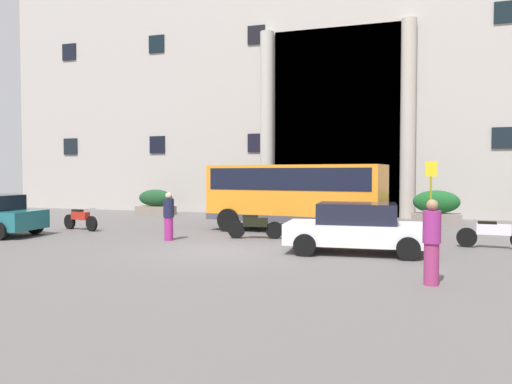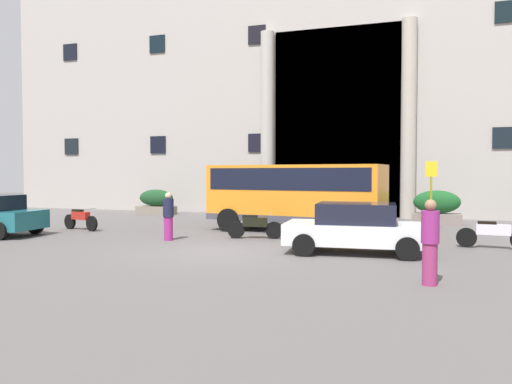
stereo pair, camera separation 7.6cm
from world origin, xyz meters
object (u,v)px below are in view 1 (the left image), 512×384
at_px(hedge_planter_east, 313,206).
at_px(motorcycle_far_end, 492,233).
at_px(motorcycle_near_kerb, 254,226).
at_px(orange_minibus, 296,192).
at_px(pedestrian_man_red_shirt, 169,216).
at_px(hedge_planter_entrance_left, 230,203).
at_px(bus_stop_sign, 431,188).
at_px(hedge_planter_far_west, 436,208).
at_px(pedestrian_woman_with_bag, 432,242).
at_px(white_taxi_kerbside, 357,228).
at_px(hedge_planter_west, 156,202).
at_px(scooter_by_planter, 80,219).

relative_size(hedge_planter_east, motorcycle_far_end, 1.04).
bearing_deg(motorcycle_near_kerb, orange_minibus, 57.98).
bearing_deg(pedestrian_man_red_shirt, motorcycle_far_end, 16.46).
bearing_deg(hedge_planter_entrance_left, bus_stop_sign, -18.45).
distance_m(hedge_planter_far_west, pedestrian_woman_with_bag, 12.79).
bearing_deg(white_taxi_kerbside, hedge_planter_east, 104.48).
bearing_deg(bus_stop_sign, orange_minibus, -159.50).
relative_size(hedge_planter_west, motorcycle_near_kerb, 1.11).
bearing_deg(bus_stop_sign, motorcycle_far_end, -68.63).
distance_m(hedge_planter_west, pedestrian_woman_with_bag, 19.47).
distance_m(hedge_planter_entrance_left, pedestrian_woman_with_bag, 16.37).
xyz_separation_m(hedge_planter_east, white_taxi_kerbside, (3.33, -9.93, 0.10)).
bearing_deg(orange_minibus, motorcycle_near_kerb, -103.07).
bearing_deg(orange_minibus, motorcycle_far_end, -13.60).
distance_m(hedge_planter_east, motorcycle_near_kerb, 7.90).
bearing_deg(pedestrian_woman_with_bag, hedge_planter_entrance_left, -106.93).
distance_m(hedge_planter_east, scooter_by_planter, 10.98).
relative_size(bus_stop_sign, pedestrian_woman_with_bag, 1.57).
bearing_deg(white_taxi_kerbside, hedge_planter_west, 136.73).
bearing_deg(hedge_planter_far_west, hedge_planter_west, 177.16).
bearing_deg(hedge_planter_west, motorcycle_near_kerb, -43.23).
height_order(scooter_by_planter, pedestrian_woman_with_bag, pedestrian_woman_with_bag).
bearing_deg(hedge_planter_west, pedestrian_woman_with_bag, -43.88).
bearing_deg(orange_minibus, pedestrian_man_red_shirt, -125.86).
height_order(hedge_planter_far_west, pedestrian_woman_with_bag, pedestrian_woman_with_bag).
height_order(hedge_planter_west, hedge_planter_far_west, hedge_planter_far_west).
bearing_deg(hedge_planter_entrance_left, hedge_planter_far_west, -2.92).
xyz_separation_m(hedge_planter_far_west, motorcycle_near_kerb, (-6.18, -7.12, -0.28)).
distance_m(hedge_planter_entrance_left, white_taxi_kerbside, 12.31).
height_order(bus_stop_sign, hedge_planter_west, bus_stop_sign).
height_order(orange_minibus, hedge_planter_east, orange_minibus).
relative_size(hedge_planter_east, motorcycle_near_kerb, 1.14).
distance_m(hedge_planter_far_west, white_taxi_kerbside, 9.47).
xyz_separation_m(hedge_planter_west, hedge_planter_entrance_left, (4.48, -0.21, 0.04)).
xyz_separation_m(hedge_planter_west, scooter_by_planter, (0.89, -7.58, -0.21)).
distance_m(bus_stop_sign, scooter_by_planter, 14.01).
xyz_separation_m(motorcycle_far_end, pedestrian_man_red_shirt, (-10.16, -1.45, 0.36)).
height_order(hedge_planter_west, hedge_planter_entrance_left, hedge_planter_entrance_left).
bearing_deg(pedestrian_man_red_shirt, white_taxi_kerbside, 2.12).
distance_m(hedge_planter_entrance_left, motorcycle_far_end, 13.67).
relative_size(hedge_planter_far_west, scooter_by_planter, 1.07).
relative_size(hedge_planter_far_west, motorcycle_far_end, 1.00).
bearing_deg(hedge_planter_east, bus_stop_sign, -32.84).
xyz_separation_m(hedge_planter_east, motorcycle_near_kerb, (-0.44, -7.89, -0.17)).
height_order(orange_minibus, pedestrian_woman_with_bag, orange_minibus).
bearing_deg(pedestrian_woman_with_bag, motorcycle_far_end, -160.46).
bearing_deg(pedestrian_man_red_shirt, bus_stop_sign, 42.34).
distance_m(orange_minibus, hedge_planter_east, 5.48).
relative_size(orange_minibus, hedge_planter_entrance_left, 3.43).
bearing_deg(orange_minibus, hedge_planter_far_west, 47.21).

